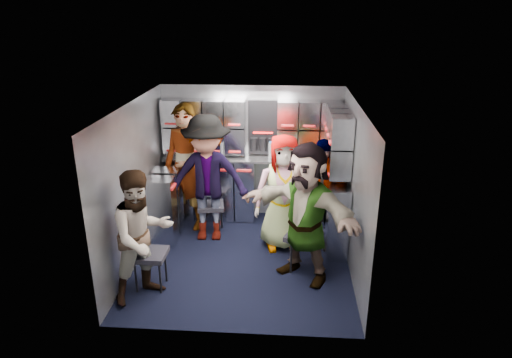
# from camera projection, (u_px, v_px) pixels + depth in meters

# --- Properties ---
(floor) EXTENTS (3.00, 3.00, 0.00)m
(floor) POSITION_uv_depth(u_px,v_px,m) (243.00, 259.00, 6.18)
(floor) COLOR black
(floor) RESTS_ON ground
(wall_back) EXTENTS (2.80, 0.04, 2.10)m
(wall_back) POSITION_uv_depth(u_px,v_px,m) (252.00, 152.00, 7.21)
(wall_back) COLOR gray
(wall_back) RESTS_ON ground
(wall_left) EXTENTS (0.04, 3.00, 2.10)m
(wall_left) POSITION_uv_depth(u_px,v_px,m) (135.00, 184.00, 5.90)
(wall_left) COLOR gray
(wall_left) RESTS_ON ground
(wall_right) EXTENTS (0.04, 3.00, 2.10)m
(wall_right) POSITION_uv_depth(u_px,v_px,m) (354.00, 190.00, 5.71)
(wall_right) COLOR gray
(wall_right) RESTS_ON ground
(ceiling) EXTENTS (2.80, 3.00, 0.02)m
(ceiling) POSITION_uv_depth(u_px,v_px,m) (242.00, 105.00, 5.44)
(ceiling) COLOR silver
(ceiling) RESTS_ON wall_back
(cart_bank_back) EXTENTS (2.68, 0.38, 0.99)m
(cart_bank_back) POSITION_uv_depth(u_px,v_px,m) (251.00, 190.00, 7.21)
(cart_bank_back) COLOR #A0A5B0
(cart_bank_back) RESTS_ON ground
(cart_bank_left) EXTENTS (0.38, 0.76, 0.99)m
(cart_bank_left) POSITION_uv_depth(u_px,v_px,m) (165.00, 206.00, 6.60)
(cart_bank_left) COLOR #A0A5B0
(cart_bank_left) RESTS_ON ground
(counter) EXTENTS (2.68, 0.42, 0.03)m
(counter) POSITION_uv_depth(u_px,v_px,m) (251.00, 158.00, 7.02)
(counter) COLOR #AEB0B5
(counter) RESTS_ON cart_bank_back
(locker_bank_back) EXTENTS (2.68, 0.28, 0.82)m
(locker_bank_back) POSITION_uv_depth(u_px,v_px,m) (251.00, 127.00, 6.91)
(locker_bank_back) COLOR #A0A5B0
(locker_bank_back) RESTS_ON wall_back
(locker_bank_right) EXTENTS (0.28, 1.00, 0.82)m
(locker_bank_right) POSITION_uv_depth(u_px,v_px,m) (338.00, 141.00, 6.22)
(locker_bank_right) COLOR #A0A5B0
(locker_bank_right) RESTS_ON wall_right
(right_cabinet) EXTENTS (0.28, 1.20, 1.00)m
(right_cabinet) POSITION_uv_depth(u_px,v_px,m) (335.00, 210.00, 6.48)
(right_cabinet) COLOR #A0A5B0
(right_cabinet) RESTS_ON ground
(coffee_niche) EXTENTS (0.46, 0.16, 0.84)m
(coffee_niche) POSITION_uv_depth(u_px,v_px,m) (263.00, 128.00, 6.96)
(coffee_niche) COLOR black
(coffee_niche) RESTS_ON wall_back
(red_latch_strip) EXTENTS (2.60, 0.02, 0.03)m
(red_latch_strip) POSITION_uv_depth(u_px,v_px,m) (250.00, 171.00, 6.88)
(red_latch_strip) COLOR #B3191A
(red_latch_strip) RESTS_ON cart_bank_back
(jump_seat_near_left) EXTENTS (0.40, 0.38, 0.47)m
(jump_seat_near_left) POSITION_uv_depth(u_px,v_px,m) (150.00, 256.00, 5.42)
(jump_seat_near_left) COLOR black
(jump_seat_near_left) RESTS_ON ground
(jump_seat_mid_left) EXTENTS (0.44, 0.43, 0.45)m
(jump_seat_mid_left) POSITION_uv_depth(u_px,v_px,m) (211.00, 207.00, 6.79)
(jump_seat_mid_left) COLOR black
(jump_seat_mid_left) RESTS_ON ground
(jump_seat_center) EXTENTS (0.38, 0.36, 0.44)m
(jump_seat_center) POSITION_uv_depth(u_px,v_px,m) (283.00, 216.00, 6.56)
(jump_seat_center) COLOR black
(jump_seat_center) RESTS_ON ground
(jump_seat_mid_right) EXTENTS (0.44, 0.43, 0.41)m
(jump_seat_mid_right) POSITION_uv_depth(u_px,v_px,m) (318.00, 217.00, 6.58)
(jump_seat_mid_right) COLOR black
(jump_seat_mid_right) RESTS_ON ground
(jump_seat_near_right) EXTENTS (0.53, 0.52, 0.50)m
(jump_seat_near_right) POSITION_uv_depth(u_px,v_px,m) (304.00, 238.00, 5.81)
(jump_seat_near_right) COLOR black
(jump_seat_near_right) RESTS_ON ground
(attendant_standing) EXTENTS (0.80, 0.63, 1.92)m
(attendant_standing) POSITION_uv_depth(u_px,v_px,m) (186.00, 168.00, 6.79)
(attendant_standing) COLOR black
(attendant_standing) RESTS_ON ground
(attendant_arc_a) EXTENTS (0.96, 0.96, 1.57)m
(attendant_arc_a) POSITION_uv_depth(u_px,v_px,m) (142.00, 236.00, 5.13)
(attendant_arc_a) COLOR black
(attendant_arc_a) RESTS_ON ground
(attendant_arc_b) EXTENTS (1.22, 0.74, 1.85)m
(attendant_arc_b) POSITION_uv_depth(u_px,v_px,m) (207.00, 179.00, 6.44)
(attendant_arc_b) COLOR black
(attendant_arc_b) RESTS_ON ground
(attendant_arc_c) EXTENTS (0.87, 0.64, 1.63)m
(attendant_arc_c) POSITION_uv_depth(u_px,v_px,m) (283.00, 193.00, 6.24)
(attendant_arc_c) COLOR black
(attendant_arc_c) RESTS_ON ground
(attendant_arc_d) EXTENTS (0.95, 0.46, 1.58)m
(attendant_arc_d) POSITION_uv_depth(u_px,v_px,m) (320.00, 194.00, 6.26)
(attendant_arc_d) COLOR black
(attendant_arc_d) RESTS_ON ground
(attendant_arc_e) EXTENTS (1.61, 1.39, 1.76)m
(attendant_arc_e) POSITION_uv_depth(u_px,v_px,m) (305.00, 213.00, 5.48)
(attendant_arc_e) COLOR black
(attendant_arc_e) RESTS_ON ground
(bottle_left) EXTENTS (0.07, 0.07, 0.25)m
(bottle_left) POSITION_uv_depth(u_px,v_px,m) (222.00, 150.00, 6.95)
(bottle_left) COLOR white
(bottle_left) RESTS_ON counter
(bottle_mid) EXTENTS (0.06, 0.06, 0.23)m
(bottle_mid) POSITION_uv_depth(u_px,v_px,m) (204.00, 150.00, 6.98)
(bottle_mid) COLOR white
(bottle_mid) RESTS_ON counter
(bottle_right) EXTENTS (0.07, 0.07, 0.25)m
(bottle_right) POSITION_uv_depth(u_px,v_px,m) (271.00, 151.00, 6.91)
(bottle_right) COLOR white
(bottle_right) RESTS_ON counter
(cup_left) EXTENTS (0.08, 0.08, 0.10)m
(cup_left) POSITION_uv_depth(u_px,v_px,m) (192.00, 154.00, 7.00)
(cup_left) COLOR beige
(cup_left) RESTS_ON counter
(cup_right) EXTENTS (0.07, 0.07, 0.10)m
(cup_right) POSITION_uv_depth(u_px,v_px,m) (333.00, 157.00, 6.86)
(cup_right) COLOR beige
(cup_right) RESTS_ON counter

